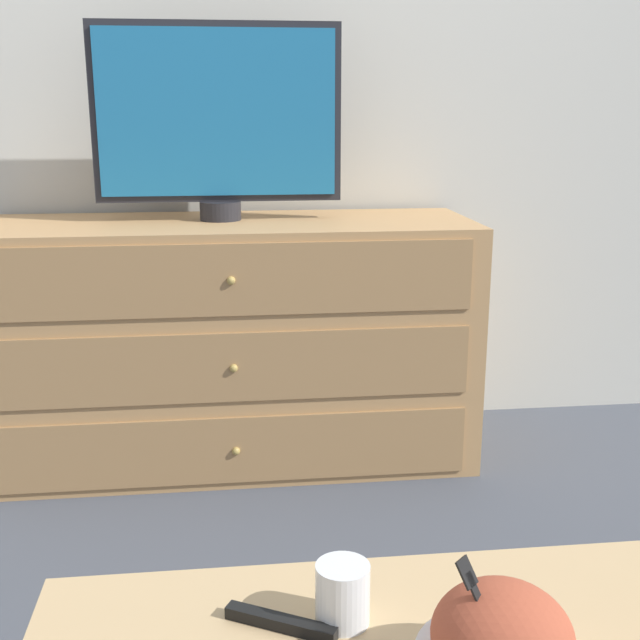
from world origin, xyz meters
The scene contains 6 objects.
ground_plane centered at (0.00, 0.00, 0.00)m, with size 12.00×12.00×0.00m, color #474C56.
wall_back centered at (0.00, 0.03, 1.30)m, with size 12.00×0.05×2.60m.
dresser centered at (0.04, -0.29, 0.39)m, with size 1.51×0.54×0.77m.
tv centered at (0.01, -0.25, 1.08)m, with size 0.75×0.13×0.59m.
drink_cup centered at (0.18, -1.79, 0.45)m, with size 0.08×0.08×0.09m.
remote_control centered at (0.09, -1.79, 0.42)m, with size 0.16×0.10×0.02m.
Camera 1 is at (0.03, -2.76, 1.11)m, focal length 45.00 mm.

